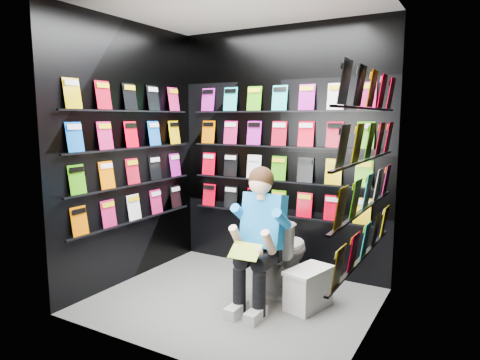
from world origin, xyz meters
The scene contains 14 objects.
floor centered at (0.00, 0.00, 0.00)m, with size 2.40×2.40×0.00m, color slate.
ceiling centered at (0.00, 0.00, 2.60)m, with size 2.40×2.40×0.00m, color white.
wall_back centered at (0.00, 1.00, 1.30)m, with size 2.40×0.04×2.60m, color black.
wall_front centered at (0.00, -1.00, 1.30)m, with size 2.40×0.04×2.60m, color black.
wall_left centered at (-1.20, 0.00, 1.30)m, with size 0.04×2.00×2.60m, color black.
wall_right centered at (1.20, 0.00, 1.30)m, with size 0.04×2.00×2.60m, color black.
comics_back centered at (0.00, 0.97, 1.31)m, with size 2.10×0.06×1.37m, color red, non-canonical shape.
comics_left centered at (-1.17, 0.00, 1.31)m, with size 0.06×1.70×1.37m, color red, non-canonical shape.
comics_right centered at (1.17, 0.00, 1.31)m, with size 0.06×1.70×1.37m, color red, non-canonical shape.
toilet centered at (0.27, 0.49, 0.37)m, with size 0.42×0.75×0.73m, color white.
longbox centered at (0.64, 0.22, 0.16)m, with size 0.24×0.43×0.32m, color white.
longbox_lid centered at (0.64, 0.22, 0.34)m, with size 0.26×0.45×0.03m, color white.
reader centered at (0.27, 0.11, 0.75)m, with size 0.49×0.71×1.32m, color blue, non-canonical shape.
held_comic centered at (0.27, -0.24, 0.58)m, with size 0.26×0.01×0.18m, color green.
Camera 1 is at (1.90, -3.17, 1.66)m, focal length 32.00 mm.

